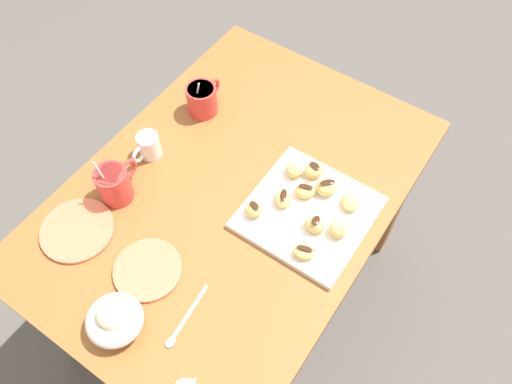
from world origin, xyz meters
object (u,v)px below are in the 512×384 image
Objects in this scene: beignet_0 at (304,252)px; beignet_9 at (314,170)px; beignet_1 at (351,202)px; beignet_5 at (294,170)px; saucer_coral_left at (148,270)px; beignet_2 at (254,210)px; dining_table at (235,215)px; saucer_coral_right at (77,230)px; ice_cream_bowl at (112,318)px; beignet_8 at (305,191)px; beignet_6 at (283,199)px; beignet_4 at (326,187)px; beignet_3 at (315,225)px; cream_pitcher_white at (148,145)px; beignet_7 at (338,230)px; coffee_mug_red_left at (114,183)px; coffee_mug_red_right at (202,98)px; pastry_plate_square at (308,213)px.

beignet_9 reaches higher than beignet_0.
beignet_1 is 0.17m from beignet_5.
saucer_coral_left is 3.37× the size of beignet_2.
beignet_1 is 1.13× the size of beignet_2.
saucer_coral_right is (-0.32, 0.25, 0.13)m from dining_table.
ice_cream_bowl is 0.55m from beignet_8.
beignet_4 is at bearing -39.00° from beignet_6.
beignet_5 reaches higher than beignet_6.
beignet_6 is (0.02, 0.11, -0.00)m from beignet_3.
cream_pitcher_white is 0.55m from beignet_7.
saucer_coral_left is at bearing 173.79° from dining_table.
dining_table is 0.29m from beignet_4.
coffee_mug_red_left is at bearing 131.22° from beignet_5.
coffee_mug_red_left is at bearing 130.33° from beignet_9.
coffee_mug_red_right is at bearing -5.22° from cream_pitcher_white.
coffee_mug_red_right reaches higher than beignet_4.
coffee_mug_red_left is 0.51m from beignet_9.
saucer_coral_right is at bearing 129.89° from beignet_1.
pastry_plate_square is 6.16× the size of beignet_2.
ice_cream_bowl reaches higher than cream_pitcher_white.
beignet_9 is at bearing -49.67° from coffee_mug_red_left.
beignet_3 reaches higher than beignet_0.
beignet_5 is (0.00, 0.17, 0.00)m from beignet_1.
beignet_5 is (0.15, -0.37, -0.01)m from cream_pitcher_white.
saucer_coral_right is 3.50× the size of beignet_3.
coffee_mug_red_right reaches higher than beignet_9.
saucer_coral_left is 3.08× the size of beignet_9.
beignet_6 is at bearing 170.60° from beignet_9.
beignet_6 is at bearing -47.31° from saucer_coral_right.
beignet_3 is 0.10m from beignet_8.
coffee_mug_red_right is 0.73× the size of saucer_coral_right.
coffee_mug_red_left is at bearing 124.36° from beignet_4.
saucer_coral_right is 0.62m from beignet_9.
beignet_7 is (0.03, -0.29, 0.16)m from dining_table.
dining_table is 0.35m from coffee_mug_red_left.
saucer_coral_right is 0.59m from beignet_3.
beignet_1 is 0.09m from beignet_7.
beignet_0 is 0.08m from beignet_3.
coffee_mug_red_right is 3.03× the size of beignet_7.
beignet_7 is 0.84× the size of beignet_8.
ice_cream_bowl is 0.56m from beignet_7.
beignet_1 is 0.13m from beignet_9.
dining_table is at bearing -53.14° from coffee_mug_red_left.
cream_pitcher_white is 1.90× the size of beignet_1.
dining_table is at bearing 117.54° from beignet_8.
coffee_mug_red_left is 1.13× the size of coffee_mug_red_right.
ice_cream_bowl reaches higher than saucer_coral_left.
beignet_7 is (0.07, -0.20, 0.00)m from beignet_2.
saucer_coral_left is 0.44m from beignet_8.
dining_table is 0.42m from saucer_coral_right.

